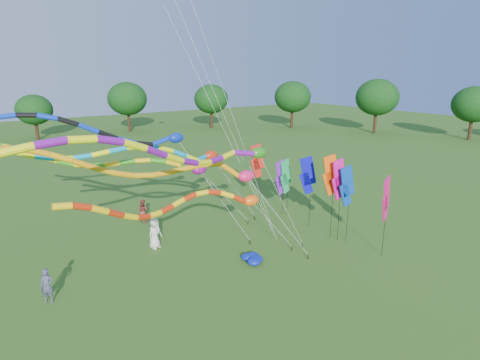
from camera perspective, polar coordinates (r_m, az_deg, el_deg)
ground at (r=20.06m, az=7.18°, el=-14.66°), size 160.00×160.00×0.00m
tree_ring at (r=15.69m, az=26.97°, el=-3.73°), size 118.93×118.32×9.67m
tube_kite_red at (r=18.12m, az=-6.61°, el=-3.31°), size 12.16×1.70×6.11m
tube_kite_orange at (r=18.78m, az=-12.22°, el=1.71°), size 14.44×4.98×7.65m
tube_kite_purple at (r=15.51m, az=-8.86°, el=3.74°), size 16.04×3.16×8.75m
tube_kite_blue at (r=20.79m, az=-22.09°, el=6.65°), size 15.23×5.37×8.88m
tube_kite_cyan at (r=22.11m, az=-14.03°, el=3.67°), size 15.35×1.13×7.75m
tube_kite_green at (r=24.48m, az=-16.46°, el=2.46°), size 14.57×4.99×7.04m
banner_pole_green at (r=28.09m, az=6.49°, el=0.50°), size 1.16×0.25×4.09m
banner_pole_blue_a at (r=24.08m, az=14.93°, el=-0.87°), size 1.16×0.23×4.74m
banner_pole_blue_b at (r=25.88m, az=9.57°, el=0.62°), size 1.09×0.55×4.77m
banner_pole_violet at (r=27.99m, az=5.83°, el=0.36°), size 1.16×0.21×4.04m
banner_pole_magenta_a at (r=22.65m, az=20.07°, el=-2.53°), size 1.12×0.47×4.66m
banner_pole_orange at (r=24.09m, az=12.73°, el=0.65°), size 1.14×0.40×5.30m
banner_pole_magenta_b at (r=24.05m, az=13.84°, el=0.04°), size 1.16×0.10×5.09m
banner_pole_red at (r=28.69m, az=2.44°, el=2.70°), size 1.16×0.22×4.97m
blue_nylon_heap at (r=22.20m, az=2.07°, el=-10.83°), size 1.65×1.48×0.44m
person_a at (r=23.83m, az=-12.03°, el=-7.40°), size 1.05×0.87×1.83m
person_b at (r=20.17m, az=-25.75°, el=-13.41°), size 0.70×0.65×1.61m
person_c at (r=27.99m, az=-13.66°, el=-4.28°), size 0.91×0.97×1.58m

